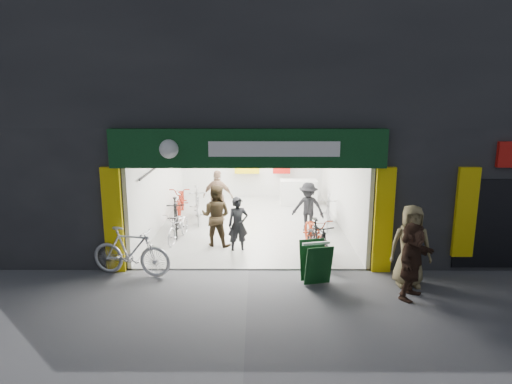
{
  "coord_description": "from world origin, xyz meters",
  "views": [
    {
      "loc": [
        0.21,
        -10.59,
        4.36
      ],
      "look_at": [
        0.18,
        1.5,
        1.65
      ],
      "focal_mm": 32.0,
      "sensor_mm": 36.0,
      "label": 1
    }
  ],
  "objects_px": {
    "bike_right_front": "(319,241)",
    "sandwich_board": "(316,262)",
    "bike_left_front": "(179,226)",
    "parked_bike": "(131,251)",
    "pedestrian_near": "(411,246)"
  },
  "relations": [
    {
      "from": "bike_left_front",
      "to": "pedestrian_near",
      "type": "bearing_deg",
      "value": -19.07
    },
    {
      "from": "pedestrian_near",
      "to": "sandwich_board",
      "type": "distance_m",
      "value": 2.15
    },
    {
      "from": "pedestrian_near",
      "to": "sandwich_board",
      "type": "bearing_deg",
      "value": -179.72
    },
    {
      "from": "parked_bike",
      "to": "sandwich_board",
      "type": "xyz_separation_m",
      "value": [
        4.36,
        -0.46,
        -0.07
      ]
    },
    {
      "from": "bike_left_front",
      "to": "sandwich_board",
      "type": "xyz_separation_m",
      "value": [
        3.65,
        -3.02,
        0.07
      ]
    },
    {
      "from": "bike_left_front",
      "to": "parked_bike",
      "type": "relative_size",
      "value": 0.87
    },
    {
      "from": "parked_bike",
      "to": "sandwich_board",
      "type": "height_order",
      "value": "parked_bike"
    },
    {
      "from": "bike_left_front",
      "to": "bike_right_front",
      "type": "bearing_deg",
      "value": -13.77
    },
    {
      "from": "parked_bike",
      "to": "pedestrian_near",
      "type": "height_order",
      "value": "pedestrian_near"
    },
    {
      "from": "sandwich_board",
      "to": "parked_bike",
      "type": "bearing_deg",
      "value": 161.07
    },
    {
      "from": "pedestrian_near",
      "to": "sandwich_board",
      "type": "relative_size",
      "value": 1.96
    },
    {
      "from": "pedestrian_near",
      "to": "sandwich_board",
      "type": "height_order",
      "value": "pedestrian_near"
    },
    {
      "from": "parked_bike",
      "to": "sandwich_board",
      "type": "bearing_deg",
      "value": -83.77
    },
    {
      "from": "bike_right_front",
      "to": "pedestrian_near",
      "type": "distance_m",
      "value": 2.4
    },
    {
      "from": "bike_right_front",
      "to": "sandwich_board",
      "type": "relative_size",
      "value": 1.9
    }
  ]
}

